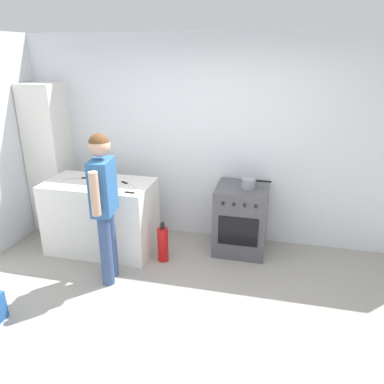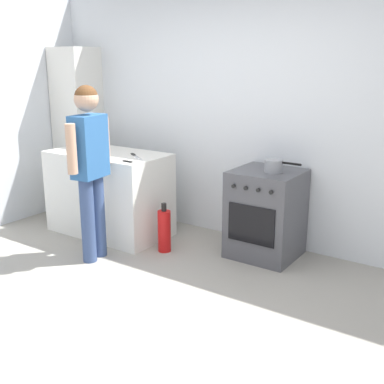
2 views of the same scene
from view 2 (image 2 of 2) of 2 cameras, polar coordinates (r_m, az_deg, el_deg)
The scene contains 11 objects.
ground_plane at distance 3.82m, azimuth -7.26°, elevation -13.85°, with size 8.00×8.00×0.00m, color gray.
back_wall at distance 4.98m, azimuth 7.40°, elevation 8.88°, with size 6.00×0.10×2.60m, color silver.
counter_unit at distance 5.32m, azimuth -9.78°, elevation -0.12°, with size 1.30×0.70×0.90m, color silver.
oven_left at distance 4.69m, azimuth 8.75°, elevation -2.54°, with size 0.62×0.62×0.85m.
pot at distance 4.51m, azimuth 9.69°, elevation 3.07°, with size 0.35×0.17×0.12m.
knife_chef at distance 4.96m, azimuth -6.72°, elevation 4.24°, with size 0.28×0.20×0.01m.
knife_bread at distance 5.49m, azimuth -11.86°, elevation 5.11°, with size 0.34×0.15×0.01m.
knife_paring at distance 4.72m, azimuth -7.91°, elevation 3.65°, with size 0.21×0.03×0.01m.
person at distance 4.51m, azimuth -12.03°, elevation 3.91°, with size 0.24×0.57×1.64m.
fire_extinguisher at distance 4.80m, azimuth -3.30°, elevation -4.58°, with size 0.13×0.13×0.50m.
larder_cabinet at distance 6.21m, azimuth -13.29°, elevation 7.11°, with size 0.48×0.44×2.00m, color silver.
Camera 2 is at (2.25, -2.46, 1.87)m, focal length 45.00 mm.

